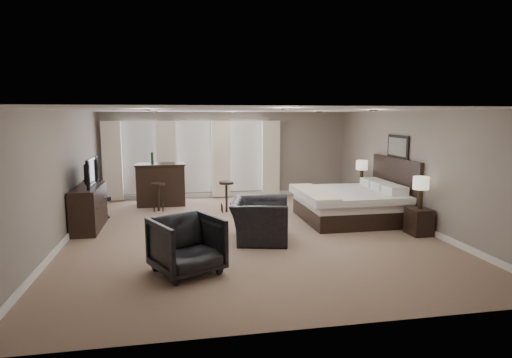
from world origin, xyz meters
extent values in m
cube|color=#856954|center=(0.00, 0.00, 0.00)|extent=(7.60, 8.60, 0.04)
cube|color=silver|center=(0.00, 0.00, 2.60)|extent=(7.60, 8.60, 0.04)
cube|color=gray|center=(0.00, 4.25, 1.30)|extent=(7.50, 0.04, 2.60)
cube|color=gray|center=(0.00, -4.25, 1.30)|extent=(7.50, 0.04, 2.60)
cube|color=gray|center=(-3.75, 0.00, 1.30)|extent=(0.04, 8.50, 2.60)
cube|color=gray|center=(3.75, 0.00, 1.30)|extent=(0.04, 8.50, 2.60)
cube|color=silver|center=(-2.60, 4.19, 1.25)|extent=(1.15, 0.04, 2.05)
cube|color=silver|center=(-1.00, 4.19, 1.25)|extent=(1.15, 0.04, 2.05)
cube|color=silver|center=(0.60, 4.19, 1.25)|extent=(1.15, 0.04, 2.05)
cube|color=beige|center=(-3.35, 4.07, 1.18)|extent=(0.55, 0.12, 2.30)
cube|color=beige|center=(-1.80, 4.07, 1.18)|extent=(0.55, 0.12, 2.30)
cube|color=beige|center=(-0.20, 4.07, 1.18)|extent=(0.55, 0.12, 2.30)
cube|color=beige|center=(1.35, 4.07, 1.18)|extent=(0.55, 0.12, 2.30)
cube|color=silver|center=(2.58, 0.65, 0.74)|extent=(2.33, 2.23, 1.48)
cube|color=black|center=(3.47, -0.80, 0.28)|extent=(0.42, 0.51, 0.56)
cube|color=black|center=(3.47, 2.10, 0.31)|extent=(0.47, 0.57, 0.62)
cube|color=beige|center=(3.47, -0.80, 0.90)|extent=(0.33, 0.33, 0.67)
cube|color=beige|center=(3.47, 2.10, 0.95)|extent=(0.32, 0.32, 0.65)
cube|color=slate|center=(3.70, 0.65, 1.75)|extent=(0.04, 0.96, 0.56)
cube|color=black|center=(-3.45, 0.98, 0.47)|extent=(0.53, 1.63, 0.95)
imported|color=black|center=(-3.45, 0.98, 1.02)|extent=(0.63, 1.09, 0.14)
imported|color=black|center=(0.09, -0.58, 0.55)|extent=(1.10, 1.43, 1.11)
imported|color=black|center=(-1.39, -2.15, 0.50)|extent=(1.27, 1.25, 1.00)
cube|color=black|center=(-1.96, 3.25, 0.59)|extent=(1.36, 0.70, 1.18)
cube|color=black|center=(-2.02, 2.50, 0.38)|extent=(0.38, 0.38, 0.75)
cube|color=black|center=(-0.27, 2.07, 0.40)|extent=(0.48, 0.48, 0.80)
cube|color=black|center=(-3.42, 1.90, 0.49)|extent=(0.65, 0.65, 0.99)
camera|label=1|loc=(-1.52, -8.78, 2.50)|focal=30.00mm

